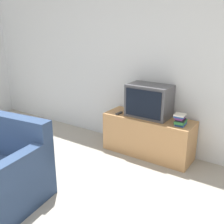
# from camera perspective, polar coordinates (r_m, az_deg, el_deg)

# --- Properties ---
(wall_back) EXTENTS (9.00, 0.06, 2.60)m
(wall_back) POSITION_cam_1_polar(r_m,az_deg,el_deg) (4.27, 1.97, 10.66)
(wall_back) COLOR silver
(wall_back) RESTS_ON ground_plane
(tv_stand) EXTENTS (1.33, 0.46, 0.59)m
(tv_stand) POSITION_cam_1_polar(r_m,az_deg,el_deg) (3.98, 7.83, -5.13)
(tv_stand) COLOR tan
(tv_stand) RESTS_ON ground_plane
(television) EXTENTS (0.63, 0.39, 0.47)m
(television) POSITION_cam_1_polar(r_m,az_deg,el_deg) (3.84, 8.08, 2.44)
(television) COLOR #4C4C51
(television) RESTS_ON tv_stand
(book_stack) EXTENTS (0.17, 0.22, 0.15)m
(book_stack) POSITION_cam_1_polar(r_m,az_deg,el_deg) (3.62, 14.65, -1.65)
(book_stack) COLOR #23478E
(book_stack) RESTS_ON tv_stand
(remote_on_stand) EXTENTS (0.04, 0.14, 0.02)m
(remote_on_stand) POSITION_cam_1_polar(r_m,az_deg,el_deg) (3.96, 1.54, -0.30)
(remote_on_stand) COLOR #2D2D2D
(remote_on_stand) RESTS_ON tv_stand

